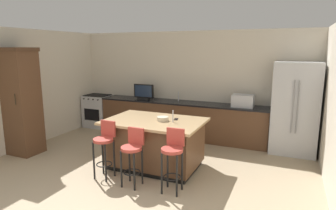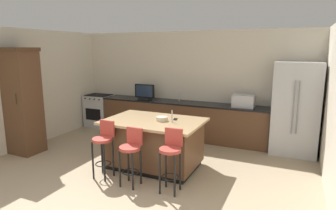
{
  "view_description": "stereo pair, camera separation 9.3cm",
  "coord_description": "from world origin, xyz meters",
  "px_view_note": "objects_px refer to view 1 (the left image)",
  "views": [
    {
      "loc": [
        2.41,
        -2.39,
        2.21
      ],
      "look_at": [
        0.01,
        3.15,
        1.02
      ],
      "focal_mm": 30.62,
      "sensor_mm": 36.0,
      "label": 1
    },
    {
      "loc": [
        2.5,
        -2.36,
        2.21
      ],
      "look_at": [
        0.01,
        3.15,
        1.02
      ],
      "focal_mm": 30.62,
      "sensor_mm": 36.0,
      "label": 2
    }
  ],
  "objects_px": {
    "kitchen_island": "(155,143)",
    "bar_stool_left": "(105,144)",
    "range_oven": "(98,111)",
    "bar_stool_right": "(173,155)",
    "refrigerator": "(295,108)",
    "fruit_bowl": "(163,119)",
    "microwave": "(243,101)",
    "bar_stool_center": "(133,152)",
    "cabinet_tower": "(21,100)",
    "cell_phone": "(176,119)",
    "tv_monitor": "(144,92)"
  },
  "relations": [
    {
      "from": "refrigerator",
      "to": "kitchen_island",
      "type": "bearing_deg",
      "value": -141.58
    },
    {
      "from": "refrigerator",
      "to": "bar_stool_left",
      "type": "xyz_separation_m",
      "value": [
        -2.97,
        -2.64,
        -0.38
      ]
    },
    {
      "from": "bar_stool_center",
      "to": "fruit_bowl",
      "type": "distance_m",
      "value": 0.93
    },
    {
      "from": "cabinet_tower",
      "to": "tv_monitor",
      "type": "distance_m",
      "value": 2.87
    },
    {
      "from": "fruit_bowl",
      "to": "bar_stool_left",
      "type": "bearing_deg",
      "value": -134.37
    },
    {
      "from": "bar_stool_left",
      "to": "bar_stool_center",
      "type": "height_order",
      "value": "bar_stool_left"
    },
    {
      "from": "tv_monitor",
      "to": "bar_stool_left",
      "type": "relative_size",
      "value": 0.56
    },
    {
      "from": "kitchen_island",
      "to": "microwave",
      "type": "height_order",
      "value": "microwave"
    },
    {
      "from": "cell_phone",
      "to": "bar_stool_center",
      "type": "bearing_deg",
      "value": -123.26
    },
    {
      "from": "range_oven",
      "to": "microwave",
      "type": "distance_m",
      "value": 4.09
    },
    {
      "from": "refrigerator",
      "to": "cell_phone",
      "type": "distance_m",
      "value": 2.64
    },
    {
      "from": "cabinet_tower",
      "to": "fruit_bowl",
      "type": "distance_m",
      "value": 3.09
    },
    {
      "from": "microwave",
      "to": "bar_stool_left",
      "type": "bearing_deg",
      "value": -124.84
    },
    {
      "from": "bar_stool_center",
      "to": "cell_phone",
      "type": "bearing_deg",
      "value": 73.27
    },
    {
      "from": "cabinet_tower",
      "to": "cell_phone",
      "type": "xyz_separation_m",
      "value": [
        3.24,
        0.65,
        -0.25
      ]
    },
    {
      "from": "refrigerator",
      "to": "bar_stool_left",
      "type": "bearing_deg",
      "value": -138.44
    },
    {
      "from": "microwave",
      "to": "tv_monitor",
      "type": "distance_m",
      "value": 2.54
    },
    {
      "from": "kitchen_island",
      "to": "bar_stool_right",
      "type": "bearing_deg",
      "value": -47.79
    },
    {
      "from": "refrigerator",
      "to": "range_oven",
      "type": "bearing_deg",
      "value": 179.26
    },
    {
      "from": "microwave",
      "to": "bar_stool_center",
      "type": "distance_m",
      "value": 3.09
    },
    {
      "from": "range_oven",
      "to": "refrigerator",
      "type": "bearing_deg",
      "value": -0.74
    },
    {
      "from": "microwave",
      "to": "bar_stool_right",
      "type": "bearing_deg",
      "value": -102.75
    },
    {
      "from": "cell_phone",
      "to": "refrigerator",
      "type": "bearing_deg",
      "value": 24.57
    },
    {
      "from": "bar_stool_left",
      "to": "bar_stool_right",
      "type": "relative_size",
      "value": 0.99
    },
    {
      "from": "kitchen_island",
      "to": "refrigerator",
      "type": "bearing_deg",
      "value": 38.42
    },
    {
      "from": "microwave",
      "to": "bar_stool_left",
      "type": "distance_m",
      "value": 3.33
    },
    {
      "from": "kitchen_island",
      "to": "tv_monitor",
      "type": "relative_size",
      "value": 3.25
    },
    {
      "from": "bar_stool_right",
      "to": "tv_monitor",
      "type": "bearing_deg",
      "value": 123.9
    },
    {
      "from": "refrigerator",
      "to": "bar_stool_center",
      "type": "bearing_deg",
      "value": -131.37
    },
    {
      "from": "bar_stool_right",
      "to": "fruit_bowl",
      "type": "height_order",
      "value": "bar_stool_right"
    },
    {
      "from": "refrigerator",
      "to": "range_oven",
      "type": "relative_size",
      "value": 2.11
    },
    {
      "from": "bar_stool_center",
      "to": "bar_stool_right",
      "type": "xyz_separation_m",
      "value": [
        0.68,
        0.07,
        0.04
      ]
    },
    {
      "from": "kitchen_island",
      "to": "bar_stool_left",
      "type": "bearing_deg",
      "value": -128.36
    },
    {
      "from": "range_oven",
      "to": "bar_stool_right",
      "type": "height_order",
      "value": "bar_stool_right"
    },
    {
      "from": "bar_stool_right",
      "to": "fruit_bowl",
      "type": "bearing_deg",
      "value": 122.18
    },
    {
      "from": "kitchen_island",
      "to": "microwave",
      "type": "bearing_deg",
      "value": 56.59
    },
    {
      "from": "cabinet_tower",
      "to": "tv_monitor",
      "type": "bearing_deg",
      "value": 54.88
    },
    {
      "from": "cabinet_tower",
      "to": "range_oven",
      "type": "bearing_deg",
      "value": 86.82
    },
    {
      "from": "refrigerator",
      "to": "tv_monitor",
      "type": "bearing_deg",
      "value": 179.76
    },
    {
      "from": "cabinet_tower",
      "to": "bar_stool_right",
      "type": "distance_m",
      "value": 3.63
    },
    {
      "from": "kitchen_island",
      "to": "bar_stool_left",
      "type": "height_order",
      "value": "bar_stool_left"
    },
    {
      "from": "range_oven",
      "to": "bar_stool_right",
      "type": "xyz_separation_m",
      "value": [
        3.44,
        -2.7,
        0.14
      ]
    },
    {
      "from": "cabinet_tower",
      "to": "fruit_bowl",
      "type": "height_order",
      "value": "cabinet_tower"
    },
    {
      "from": "refrigerator",
      "to": "fruit_bowl",
      "type": "bearing_deg",
      "value": -139.93
    },
    {
      "from": "refrigerator",
      "to": "bar_stool_left",
      "type": "relative_size",
      "value": 1.97
    },
    {
      "from": "bar_stool_center",
      "to": "cabinet_tower",
      "type": "bearing_deg",
      "value": 174.3
    },
    {
      "from": "cabinet_tower",
      "to": "microwave",
      "type": "height_order",
      "value": "cabinet_tower"
    },
    {
      "from": "refrigerator",
      "to": "bar_stool_center",
      "type": "distance_m",
      "value": 3.63
    },
    {
      "from": "kitchen_island",
      "to": "bar_stool_left",
      "type": "xyz_separation_m",
      "value": [
        -0.59,
        -0.75,
        0.13
      ]
    },
    {
      "from": "fruit_bowl",
      "to": "microwave",
      "type": "bearing_deg",
      "value": 59.68
    }
  ]
}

